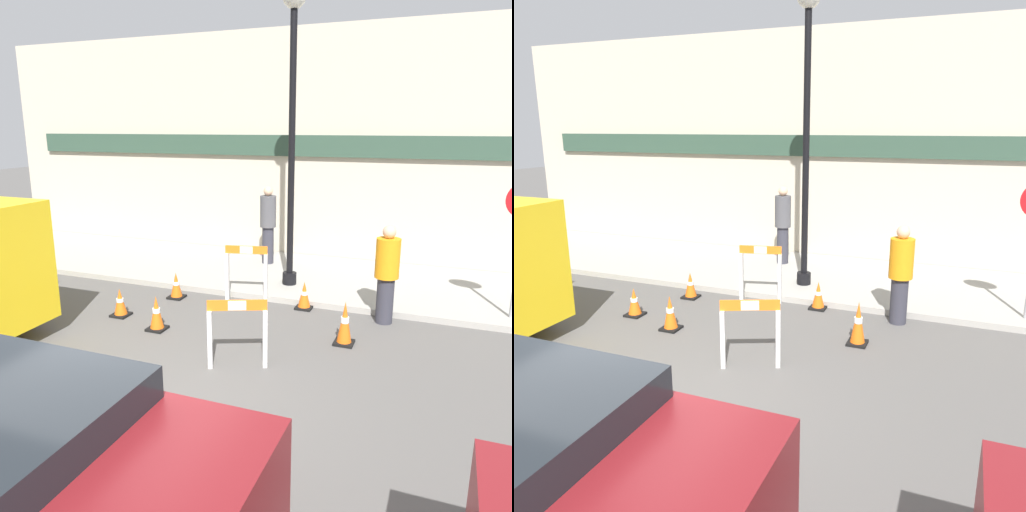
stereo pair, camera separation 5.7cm
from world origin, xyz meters
TOP-DOWN VIEW (x-y plane):
  - ground_plane at (0.00, 0.00)m, footprint 60.00×60.00m
  - sidewalk_slab at (0.00, 6.19)m, footprint 18.00×3.38m
  - storefront_facade at (0.00, 7.95)m, footprint 18.00×0.22m
  - streetlamp_post at (0.18, 5.39)m, footprint 0.44×0.44m
  - barricade_0 at (-0.34, 4.35)m, footprint 0.80×0.31m
  - barricade_1 at (0.55, 1.85)m, footprint 0.80×0.45m
  - traffic_cone_0 at (-1.70, 4.06)m, footprint 0.30×0.30m
  - traffic_cone_1 at (1.78, 3.13)m, footprint 0.30×0.30m
  - traffic_cone_2 at (-2.14, 2.87)m, footprint 0.30×0.30m
  - traffic_cone_3 at (-1.20, 2.57)m, footprint 0.30×0.30m
  - traffic_cone_4 at (0.78, 4.40)m, footprint 0.30×0.30m
  - person_worker at (2.23, 4.25)m, footprint 0.50×0.50m
  - person_pedestrian at (-0.79, 6.77)m, footprint 0.46×0.46m

SIDE VIEW (x-z plane):
  - ground_plane at x=0.00m, z-range 0.00..0.00m
  - sidewalk_slab at x=0.00m, z-range 0.00..0.11m
  - traffic_cone_2 at x=-2.14m, z-range -0.01..0.49m
  - traffic_cone_0 at x=-1.70m, z-range -0.01..0.50m
  - traffic_cone_4 at x=0.78m, z-range -0.01..0.50m
  - traffic_cone_3 at x=-1.20m, z-range -0.01..0.57m
  - traffic_cone_1 at x=1.78m, z-range -0.01..0.68m
  - barricade_1 at x=0.55m, z-range 0.04..1.02m
  - barricade_0 at x=-0.34m, z-range 0.04..1.14m
  - person_worker at x=2.23m, z-range 0.05..1.74m
  - person_pedestrian at x=-0.79m, z-range 0.18..1.99m
  - storefront_facade at x=0.00m, z-range 0.00..5.50m
  - streetlamp_post at x=0.18m, z-range 0.89..6.51m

